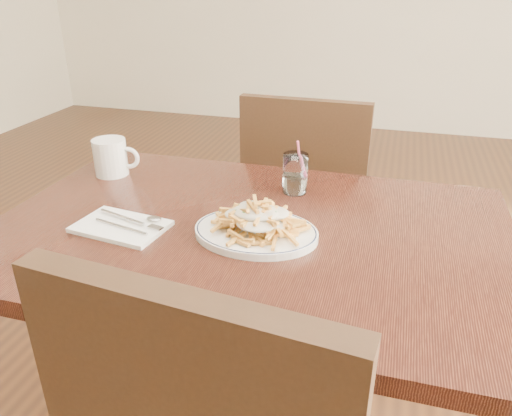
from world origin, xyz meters
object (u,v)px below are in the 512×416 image
(table, at_px, (249,255))
(loaded_fries, at_px, (256,216))
(fries_plate, at_px, (256,232))
(water_glass, at_px, (295,176))
(coffee_mug, at_px, (111,157))
(chair_far, at_px, (307,201))

(table, distance_m, loaded_fries, 0.14)
(fries_plate, distance_m, water_glass, 0.27)
(fries_plate, xyz_separation_m, water_glass, (0.03, 0.27, 0.04))
(coffee_mug, bearing_deg, chair_far, 42.22)
(fries_plate, distance_m, loaded_fries, 0.04)
(coffee_mug, bearing_deg, loaded_fries, -25.91)
(table, height_order, water_glass, water_glass)
(coffee_mug, bearing_deg, water_glass, 2.16)
(fries_plate, xyz_separation_m, coffee_mug, (-0.51, 0.25, 0.04))
(table, distance_m, chair_far, 0.68)
(table, xyz_separation_m, loaded_fries, (0.03, -0.04, 0.13))
(chair_far, bearing_deg, loaded_fries, -89.44)
(loaded_fries, relative_size, coffee_mug, 1.78)
(table, xyz_separation_m, coffee_mug, (-0.48, 0.21, 0.13))
(table, relative_size, fries_plate, 3.71)
(chair_far, xyz_separation_m, fries_plate, (0.01, -0.70, 0.23))
(chair_far, xyz_separation_m, water_glass, (0.04, -0.43, 0.27))
(table, xyz_separation_m, chair_far, (0.02, 0.66, -0.15))
(water_glass, bearing_deg, loaded_fries, -96.84)
(fries_plate, bearing_deg, coffee_mug, 154.09)
(table, relative_size, water_glass, 8.20)
(water_glass, bearing_deg, chair_far, 95.12)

